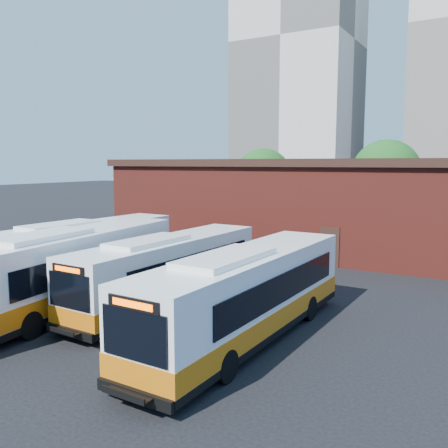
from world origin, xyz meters
The scene contains 10 objects.
ground centered at (0.00, 0.00, 0.00)m, with size 220.00×220.00×0.00m, color black.
bus_west centered at (-7.08, 4.25, 1.45)m, with size 2.88×11.83×3.20m.
bus_midwest centered at (-3.95, 0.58, 1.56)m, with size 3.98×12.76×3.43m.
bus_mideast centered at (-0.70, 3.21, 1.39)m, with size 2.63×11.34×3.07m.
bus_east centered at (4.15, 1.23, 1.47)m, with size 2.75×11.99×3.25m.
transit_worker centered at (3.28, -2.74, 0.96)m, with size 0.70×0.46×1.91m, color black.
depot_building centered at (0.00, 20.00, 3.26)m, with size 28.60×12.60×6.40m.
tree_west centered at (-10.00, 32.00, 4.64)m, with size 6.00×6.00×7.65m.
tree_mid centered at (2.00, 34.00, 5.08)m, with size 6.56×6.56×8.36m.
tower_left centered at (-22.00, 72.00, 27.84)m, with size 20.00×18.00×56.20m.
Camera 1 is at (11.55, -13.00, 6.15)m, focal length 38.00 mm.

